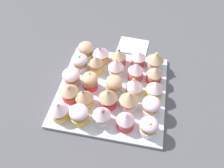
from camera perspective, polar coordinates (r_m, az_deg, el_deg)
The scene contains 28 objects.
ground_plane at distance 82.65cm, azimuth 0.00°, elevation -2.49°, with size 180.00×180.00×3.00cm, color #4C4C51.
baking_tray at distance 80.97cm, azimuth 0.00°, elevation -1.60°, with size 39.09×39.09×1.20cm.
cupcake_0 at distance 90.24cm, azimuth -6.78°, elevation 8.81°, with size 6.43×6.43×7.06cm.
cupcake_1 at distance 85.57cm, azimuth -8.37°, elevation 5.64°, with size 6.24×6.24×7.15cm.
cupcake_2 at distance 80.90cm, azimuth -10.59°, elevation 1.74°, with size 6.44×6.44×6.69cm.
cupcake_3 at distance 76.77cm, azimuth -11.04°, elevation -1.99°, with size 6.31×6.31×7.21cm.
cupcake_4 at distance 72.87cm, azimuth -13.64°, elevation -6.76°, with size 6.01×6.01×7.57cm.
cupcake_5 at distance 87.92cm, azimuth -3.04°, elevation 7.85°, with size 6.75×6.75×7.29cm.
cupcake_6 at distance 84.00cm, azimuth -4.17°, elevation 5.27°, with size 5.58×5.58×7.37cm.
cupcake_7 at distance 78.74cm, azimuth -5.74°, elevation 0.81°, with size 5.71×5.71×7.13cm.
cupcake_8 at distance 74.31cm, azimuth -7.27°, elevation -3.43°, with size 6.23×6.23×7.38cm.
cupcake_9 at distance 71.17cm, azimuth -8.55°, elevation -7.93°, with size 6.12×6.12×6.60cm.
cupcake_10 at distance 86.84cm, azimuth 1.97°, elevation 7.03°, with size 5.96×5.96×7.16cm.
cupcake_11 at distance 82.43cm, azimuth 1.09°, elevation 4.56°, with size 6.09×6.09×8.02cm.
cupcake_12 at distance 77.35cm, azimuth 0.50°, elevation -0.15°, with size 5.89×5.89×6.96cm.
cupcake_13 at distance 73.33cm, azimuth -1.07°, elevation -3.52°, with size 6.44×6.44×8.09cm.
cupcake_14 at distance 69.93cm, azimuth -2.70°, elevation -8.10°, with size 5.83×5.83×7.48cm.
cupcake_15 at distance 87.19cm, azimuth 6.94°, elevation 6.79°, with size 5.82×5.82×6.61cm.
cupcake_16 at distance 81.51cm, azimuth 6.27°, elevation 3.49°, with size 5.80×5.80×8.20cm.
cupcake_17 at distance 76.80cm, azimuth 5.85°, elevation -0.67°, with size 6.13×6.13×7.59cm.
cupcake_18 at distance 72.86cm, azimuth 4.47°, elevation -4.19°, with size 6.50×6.50×7.73cm.
cupcake_19 at distance 69.32cm, azimuth 3.56°, elevation -9.42°, with size 5.73×5.73×7.07cm.
cupcake_20 at distance 86.75cm, azimuth 11.23°, elevation 6.14°, with size 6.74×6.74×7.57cm.
cupcake_21 at distance 81.98cm, azimuth 11.02°, elevation 2.43°, with size 5.75×5.75×6.83cm.
cupcake_22 at distance 77.52cm, azimuth 11.13°, elevation -1.08°, with size 5.87×5.87×7.30cm.
cupcake_23 at distance 73.51cm, azimuth 10.17°, elevation -5.69°, with size 6.12×6.12×6.37cm.
cupcake_24 at distance 69.48cm, azimuth 9.57°, elevation -10.93°, with size 5.71×5.71×6.59cm.
napkin at distance 98.97cm, azimuth 5.55°, elevation 9.97°, with size 10.22×12.91×0.60cm, color white.
Camera 1 is at (48.24, 9.45, 64.94)cm, focal length 34.93 mm.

